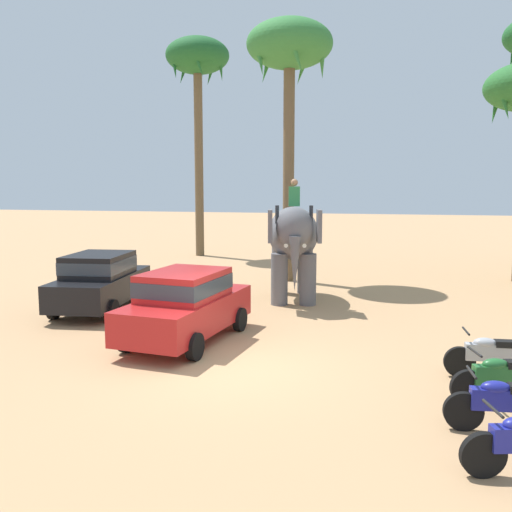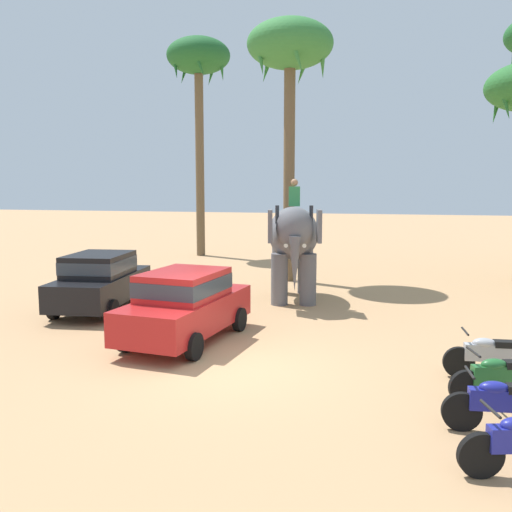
% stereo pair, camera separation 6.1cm
% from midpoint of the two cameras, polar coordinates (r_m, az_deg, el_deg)
% --- Properties ---
extents(ground_plane, '(120.00, 120.00, 0.00)m').
position_cam_midpoint_polar(ground_plane, '(11.67, -2.92, -11.22)').
color(ground_plane, tan).
extents(car_sedan_foreground, '(2.27, 4.29, 1.70)m').
position_cam_midpoint_polar(car_sedan_foreground, '(13.29, -7.36, -4.81)').
color(car_sedan_foreground, red).
rests_on(car_sedan_foreground, ground).
extents(car_parked_far_side, '(2.18, 4.25, 1.70)m').
position_cam_midpoint_polar(car_parked_far_side, '(17.04, -15.81, -2.32)').
color(car_parked_far_side, black).
rests_on(car_parked_far_side, ground).
extents(elephant_with_mahout, '(2.19, 4.00, 3.88)m').
position_cam_midpoint_polar(elephant_with_mahout, '(17.72, 3.76, 1.77)').
color(elephant_with_mahout, slate).
rests_on(elephant_with_mahout, ground).
extents(motorcycle_second_in_row, '(1.80, 0.55, 0.94)m').
position_cam_midpoint_polar(motorcycle_second_in_row, '(9.37, 24.05, -13.63)').
color(motorcycle_second_in_row, black).
rests_on(motorcycle_second_in_row, ground).
extents(motorcycle_mid_row, '(1.77, 0.66, 0.94)m').
position_cam_midpoint_polar(motorcycle_mid_row, '(10.50, 23.88, -11.35)').
color(motorcycle_mid_row, black).
rests_on(motorcycle_mid_row, ground).
extents(motorcycle_fourth_in_row, '(1.80, 0.55, 0.94)m').
position_cam_midpoint_polar(motorcycle_fourth_in_row, '(11.72, 22.96, -9.36)').
color(motorcycle_fourth_in_row, black).
rests_on(motorcycle_fourth_in_row, ground).
extents(palm_tree_near_hut, '(3.20, 3.20, 11.03)m').
position_cam_midpoint_polar(palm_tree_near_hut, '(29.66, -6.08, 18.89)').
color(palm_tree_near_hut, brown).
rests_on(palm_tree_near_hut, ground).
extents(palm_tree_far_back, '(3.20, 3.20, 9.75)m').
position_cam_midpoint_polar(palm_tree_far_back, '(21.84, 3.38, 20.01)').
color(palm_tree_far_back, brown).
rests_on(palm_tree_far_back, ground).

